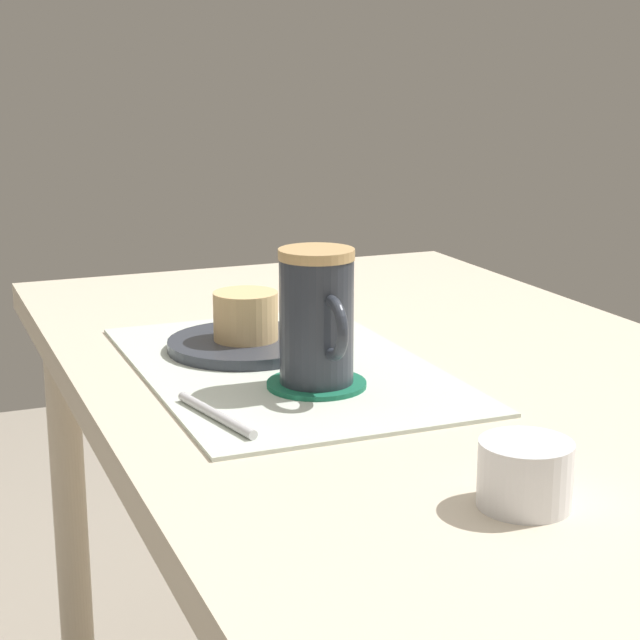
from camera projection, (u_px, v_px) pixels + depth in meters
The scene contains 8 objects.
dining_table at pixel (409, 442), 1.16m from camera, with size 1.19×0.69×0.72m.
placemat at pixel (285, 368), 1.13m from camera, with size 0.45×0.29×0.00m, color silver.
pastry_plate at pixel (246, 344), 1.19m from camera, with size 0.17×0.17×0.01m, color #333842.
pastry at pixel (246, 316), 1.18m from camera, with size 0.07×0.07×0.05m, color #E5BC7F.
coffee_coaster at pixel (317, 384), 1.06m from camera, with size 0.10×0.10×0.01m, color #196B4C.
coffee_mug at pixel (317, 317), 1.04m from camera, with size 0.11×0.07×0.13m.
teaspoon at pixel (216, 415), 0.96m from camera, with size 0.01×0.01×0.13m, color silver.
sugar_bowl at pixel (525, 474), 0.78m from camera, with size 0.07×0.07×0.05m, color white.
Camera 1 is at (0.98, -0.50, 1.05)m, focal length 60.00 mm.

